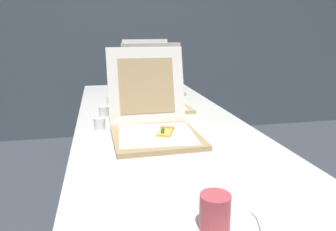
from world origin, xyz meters
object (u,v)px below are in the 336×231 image
Objects in this scene: table at (158,125)px; pizza_box_back at (152,85)px; pizza_box_front at (154,124)px; napkin_pile at (283,223)px; cup_white_mid at (104,111)px; cup_white_near_center at (100,124)px; cup_white_far at (111,100)px; pizza_box_middle at (155,99)px; cup_printed_front at (215,212)px.

table is 0.80m from pizza_box_back.
pizza_box_front is 0.80m from napkin_pile.
table is at bearing -18.56° from cup_white_mid.
pizza_box_back reaches higher than table.
cup_white_far is at bearing 82.26° from cup_white_near_center.
table is 41.45× the size of cup_white_near_center.
pizza_box_back is 1.87m from napkin_pile.
table is at bearing -100.16° from pizza_box_middle.
pizza_box_back is at bearing 66.04° from cup_white_near_center.
cup_white_near_center is at bearing -134.80° from pizza_box_middle.
cup_white_near_center is (-0.03, -0.25, 0.00)m from cup_white_mid.
cup_printed_front is at bearing -77.98° from cup_white_mid.
cup_printed_front reaches higher than cup_white_near_center.
table is at bearing 25.47° from cup_white_near_center.
cup_printed_front is 0.18m from napkin_pile.
cup_white_far is at bearing 147.86° from pizza_box_middle.
cup_white_near_center is 0.63× the size of cup_printed_front.
pizza_box_front is at bearing -103.23° from table.
pizza_box_back reaches higher than cup_white_near_center.
pizza_box_middle is 7.17× the size of cup_white_far.
cup_white_near_center is (-0.25, 0.16, -0.03)m from pizza_box_front.
pizza_box_front reaches higher than cup_white_far.
napkin_pile is at bearing -97.14° from pizza_box_back.
cup_printed_front reaches higher than cup_white_mid.
pizza_box_front is 1.12m from pizza_box_back.
pizza_box_front is at bearing -106.81° from pizza_box_back.
cup_white_mid is 1.00× the size of cup_white_far.
pizza_box_back is 8.19× the size of cup_white_mid.
napkin_pile is (0.20, -0.77, -0.05)m from pizza_box_front.
table is 41.45× the size of cup_white_mid.
pizza_box_middle is 4.53× the size of cup_printed_front.
cup_white_far reaches higher than napkin_pile.
cup_white_mid is (-0.32, -0.15, -0.03)m from pizza_box_middle.
pizza_box_back is at bearing 85.47° from cup_printed_front.
pizza_box_front is 1.04× the size of pizza_box_back.
pizza_box_back reaches higher than cup_printed_front.
pizza_box_back is 3.03× the size of napkin_pile.
pizza_box_front is 8.55× the size of cup_white_near_center.
cup_white_far is at bearing 80.74° from cup_white_mid.
table is 0.34m from pizza_box_front.
pizza_box_front is at bearing -32.52° from cup_white_near_center.
table is 1.06m from cup_printed_front.
pizza_box_middle is 1.34m from napkin_pile.
table is 4.85× the size of pizza_box_front.
cup_white_near_center is (-0.32, -0.15, 0.07)m from table.
pizza_box_middle is 7.17× the size of cup_white_mid.
pizza_box_middle reaches higher than cup_white_near_center.
cup_white_far is at bearing 121.81° from table.
table is at bearing -105.04° from pizza_box_back.
pizza_box_front is 1.19× the size of pizza_box_middle.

